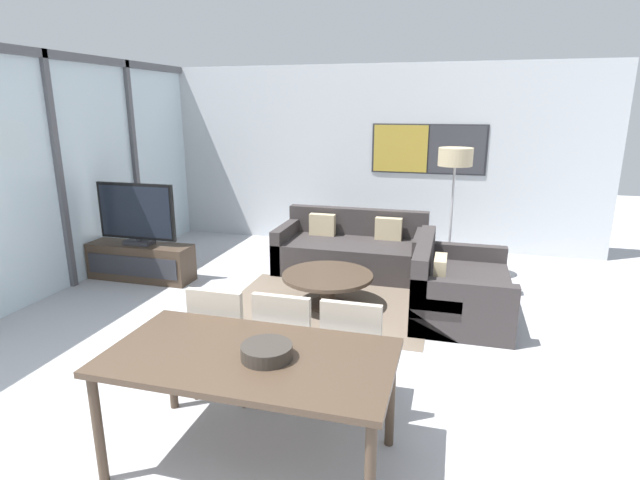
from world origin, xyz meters
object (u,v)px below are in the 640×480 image
(tv_console, at_px, (141,262))
(fruit_bowl, at_px, (267,351))
(sofa_main, at_px, (352,251))
(floor_lamp, at_px, (455,165))
(dining_chair_centre, at_px, (288,341))
(dining_chair_left, at_px, (224,335))
(dining_table, at_px, (250,365))
(dining_chair_right, at_px, (354,350))
(sofa_side, at_px, (454,290))
(television, at_px, (136,214))
(coffee_table, at_px, (328,282))

(tv_console, distance_m, fruit_bowl, 4.07)
(sofa_main, relative_size, floor_lamp, 1.17)
(tv_console, relative_size, dining_chair_centre, 1.51)
(sofa_main, bearing_deg, dining_chair_left, -95.43)
(tv_console, height_order, dining_table, dining_table)
(dining_chair_right, bearing_deg, sofa_side, 71.82)
(dining_chair_right, distance_m, fruit_bowl, 0.86)
(dining_chair_centre, bearing_deg, sofa_side, 60.40)
(sofa_main, xyz_separation_m, dining_chair_left, (-0.31, -3.29, 0.24))
(television, distance_m, dining_chair_left, 3.15)
(floor_lamp, bearing_deg, television, -164.86)
(sofa_side, distance_m, fruit_bowl, 3.02)
(sofa_main, xyz_separation_m, coffee_table, (0.00, -1.36, 0.02))
(tv_console, bearing_deg, dining_chair_centre, -37.98)
(tv_console, height_order, dining_chair_centre, dining_chair_centre)
(dining_chair_right, bearing_deg, tv_console, 146.56)
(floor_lamp, bearing_deg, fruit_bowl, -104.10)
(dining_table, bearing_deg, tv_console, 134.12)
(floor_lamp, bearing_deg, tv_console, -164.84)
(sofa_side, bearing_deg, coffee_table, 97.30)
(dining_table, xyz_separation_m, dining_chair_centre, (-0.00, 0.69, -0.18))
(dining_chair_right, height_order, floor_lamp, floor_lamp)
(dining_chair_left, height_order, floor_lamp, floor_lamp)
(television, xyz_separation_m, sofa_side, (3.92, -0.07, -0.59))
(television, bearing_deg, fruit_bowl, -44.88)
(dining_chair_left, relative_size, floor_lamp, 0.54)
(dining_chair_centre, bearing_deg, coffee_table, 95.56)
(sofa_main, height_order, dining_chair_right, dining_chair_right)
(coffee_table, bearing_deg, dining_chair_centre, -84.44)
(fruit_bowl, bearing_deg, floor_lamp, 75.90)
(dining_chair_left, bearing_deg, sofa_main, 84.57)
(coffee_table, height_order, dining_chair_right, dining_chair_right)
(sofa_side, relative_size, dining_chair_left, 1.62)
(television, bearing_deg, dining_chair_right, -33.45)
(tv_console, height_order, sofa_side, sofa_side)
(tv_console, height_order, sofa_main, sofa_main)
(television, distance_m, coffee_table, 2.63)
(dining_chair_centre, bearing_deg, dining_chair_right, 0.20)
(dining_chair_centre, distance_m, floor_lamp, 3.50)
(dining_table, distance_m, dining_chair_right, 0.87)
(dining_chair_centre, relative_size, fruit_bowl, 2.98)
(dining_chair_centre, xyz_separation_m, floor_lamp, (1.09, 3.18, 0.98))
(television, height_order, sofa_side, television)
(television, relative_size, fruit_bowl, 3.48)
(coffee_table, distance_m, fruit_bowl, 2.67)
(coffee_table, distance_m, dining_chair_left, 1.97)
(dining_chair_left, bearing_deg, tv_console, 135.90)
(tv_console, bearing_deg, television, 90.00)
(sofa_side, bearing_deg, floor_lamp, 4.31)
(sofa_main, distance_m, floor_lamp, 1.77)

